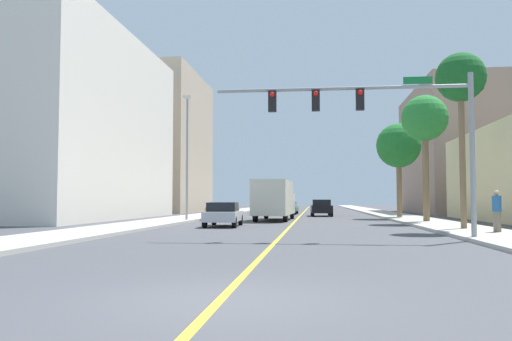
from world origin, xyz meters
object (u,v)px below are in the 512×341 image
at_px(palm_near, 461,80).
at_px(delivery_truck, 274,199).
at_px(car_yellow, 223,210).
at_px(car_silver, 223,214).
at_px(pedestrian, 497,211).
at_px(car_green, 289,208).
at_px(street_lamp, 187,151).
at_px(palm_far, 399,146).
at_px(car_black, 321,208).
at_px(traffic_signal_mast, 382,116).
at_px(palm_mid, 425,120).

relative_size(palm_near, delivery_truck, 0.98).
xyz_separation_m(car_yellow, car_silver, (1.90, -10.43, -0.01)).
relative_size(delivery_truck, pedestrian, 4.90).
bearing_deg(car_green, street_lamp, -105.17).
height_order(palm_far, pedestrian, palm_far).
xyz_separation_m(palm_near, palm_far, (-0.34, 17.23, -1.49)).
relative_size(palm_near, car_black, 1.86).
bearing_deg(palm_near, traffic_signal_mast, -127.86).
bearing_deg(delivery_truck, palm_near, -48.14).
bearing_deg(traffic_signal_mast, car_black, 94.03).
xyz_separation_m(palm_near, car_yellow, (-14.30, 13.60, -6.68)).
relative_size(street_lamp, pedestrian, 4.86).
bearing_deg(car_black, street_lamp, -126.75).
xyz_separation_m(palm_near, delivery_truck, (-10.19, 12.18, -5.83)).
bearing_deg(palm_far, car_silver, -130.62).
xyz_separation_m(car_green, car_silver, (-2.42, -25.75, 0.00)).
height_order(car_black, car_silver, car_black).
height_order(traffic_signal_mast, delivery_truck, traffic_signal_mast).
height_order(street_lamp, car_silver, street_lamp).
bearing_deg(pedestrian, palm_mid, 144.45).
height_order(car_black, delivery_truck, delivery_truck).
distance_m(street_lamp, car_black, 17.20).
relative_size(traffic_signal_mast, car_yellow, 2.23).
bearing_deg(palm_near, street_lamp, 150.22).
height_order(palm_far, car_yellow, palm_far).
bearing_deg(palm_mid, car_black, 114.80).
relative_size(palm_far, car_black, 1.65).
height_order(palm_mid, delivery_truck, palm_mid).
relative_size(street_lamp, delivery_truck, 0.99).
bearing_deg(traffic_signal_mast, pedestrian, 30.62).
bearing_deg(street_lamp, car_yellow, 67.90).
distance_m(traffic_signal_mast, car_black, 29.18).
bearing_deg(palm_far, pedestrian, -87.28).
height_order(street_lamp, delivery_truck, street_lamp).
bearing_deg(car_black, pedestrian, -76.51).
xyz_separation_m(traffic_signal_mast, street_lamp, (-11.50, 15.09, 0.15)).
height_order(street_lamp, pedestrian, street_lamp).
bearing_deg(car_green, palm_near, -68.93).
bearing_deg(palm_near, delivery_truck, 129.92).
height_order(traffic_signal_mast, palm_near, palm_near).
bearing_deg(car_green, car_black, -58.53).
xyz_separation_m(traffic_signal_mast, car_black, (-2.03, 28.84, -4.00)).
bearing_deg(traffic_signal_mast, car_yellow, 116.51).
xyz_separation_m(traffic_signal_mast, delivery_truck, (-5.61, 18.07, -3.21)).
distance_m(car_black, car_silver, 20.61).
xyz_separation_m(street_lamp, palm_near, (16.08, -9.20, 2.47)).
xyz_separation_m(traffic_signal_mast, palm_mid, (4.59, 14.50, 1.97)).
xyz_separation_m(street_lamp, car_green, (6.10, 19.71, -4.22)).
relative_size(palm_near, car_silver, 1.94).
bearing_deg(pedestrian, traffic_signal_mast, -97.93).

